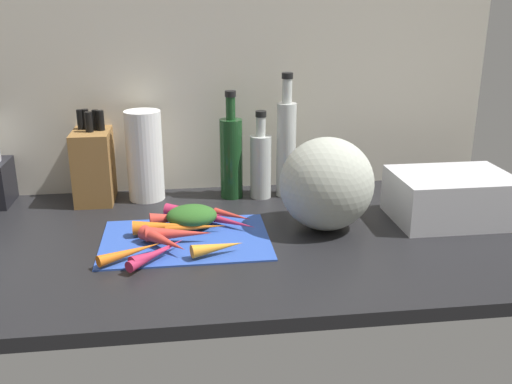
% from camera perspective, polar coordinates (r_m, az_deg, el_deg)
% --- Properties ---
extents(ground_plane, '(1.70, 0.80, 0.03)m').
position_cam_1_polar(ground_plane, '(1.41, -4.41, -4.87)').
color(ground_plane, black).
extents(wall_back, '(1.70, 0.03, 0.60)m').
position_cam_1_polar(wall_back, '(1.70, -5.44, 10.23)').
color(wall_back, beige).
rests_on(wall_back, ground_plane).
extents(cutting_board, '(0.40, 0.28, 0.01)m').
position_cam_1_polar(cutting_board, '(1.38, -6.97, -4.64)').
color(cutting_board, '#2D51B7').
rests_on(cutting_board, ground_plane).
extents(carrot_0, '(0.13, 0.15, 0.02)m').
position_cam_1_polar(carrot_0, '(1.28, -9.73, -5.93)').
color(carrot_0, '#B2264C').
rests_on(carrot_0, cutting_board).
extents(carrot_1, '(0.16, 0.05, 0.04)m').
position_cam_1_polar(carrot_1, '(1.36, -7.62, -4.11)').
color(carrot_1, red).
rests_on(carrot_1, cutting_board).
extents(carrot_2, '(0.16, 0.09, 0.03)m').
position_cam_1_polar(carrot_2, '(1.49, -6.11, -2.05)').
color(carrot_2, '#B2264C').
rests_on(carrot_2, cutting_board).
extents(carrot_3, '(0.14, 0.10, 0.03)m').
position_cam_1_polar(carrot_3, '(1.30, -12.34, -5.84)').
color(carrot_3, orange).
rests_on(carrot_3, cutting_board).
extents(carrot_4, '(0.12, 0.06, 0.03)m').
position_cam_1_polar(carrot_4, '(1.29, -3.81, -5.48)').
color(carrot_4, orange).
rests_on(carrot_4, cutting_board).
extents(carrot_5, '(0.10, 0.09, 0.03)m').
position_cam_1_polar(carrot_5, '(1.27, -10.18, -6.15)').
color(carrot_5, '#B2264C').
rests_on(carrot_5, cutting_board).
extents(carrot_6, '(0.12, 0.10, 0.02)m').
position_cam_1_polar(carrot_6, '(1.44, -2.39, -3.02)').
color(carrot_6, '#B2264C').
rests_on(carrot_6, cutting_board).
extents(carrot_7, '(0.11, 0.05, 0.03)m').
position_cam_1_polar(carrot_7, '(1.46, -8.40, -2.55)').
color(carrot_7, red).
rests_on(carrot_7, cutting_board).
extents(carrot_8, '(0.15, 0.03, 0.02)m').
position_cam_1_polar(carrot_8, '(1.41, -6.00, -3.50)').
color(carrot_8, orange).
rests_on(carrot_8, cutting_board).
extents(carrot_9, '(0.10, 0.08, 0.02)m').
position_cam_1_polar(carrot_9, '(1.48, -2.32, -2.33)').
color(carrot_9, red).
rests_on(carrot_9, cutting_board).
extents(carrot_10, '(0.12, 0.13, 0.04)m').
position_cam_1_polar(carrot_10, '(1.33, -9.13, -4.78)').
color(carrot_10, red).
rests_on(carrot_10, cutting_board).
extents(carrot_11, '(0.15, 0.04, 0.04)m').
position_cam_1_polar(carrot_11, '(1.41, -9.14, -3.39)').
color(carrot_11, orange).
rests_on(carrot_11, cutting_board).
extents(carrot_greens_pile, '(0.13, 0.10, 0.05)m').
position_cam_1_polar(carrot_greens_pile, '(1.44, -6.38, -2.36)').
color(carrot_greens_pile, '#2D6023').
rests_on(carrot_greens_pile, cutting_board).
extents(winter_squash, '(0.23, 0.22, 0.23)m').
position_cam_1_polar(winter_squash, '(1.42, 7.01, 0.79)').
color(winter_squash, '#B2B7A8').
rests_on(winter_squash, ground_plane).
extents(knife_block, '(0.10, 0.17, 0.26)m').
position_cam_1_polar(knife_block, '(1.68, -15.73, 2.66)').
color(knife_block, olive).
rests_on(knife_block, ground_plane).
extents(paper_towel_roll, '(0.10, 0.10, 0.25)m').
position_cam_1_polar(paper_towel_roll, '(1.65, -10.96, 3.54)').
color(paper_towel_roll, white).
rests_on(paper_towel_roll, ground_plane).
extents(bottle_0, '(0.06, 0.06, 0.31)m').
position_cam_1_polar(bottle_0, '(1.64, -2.47, 3.62)').
color(bottle_0, '#19421E').
rests_on(bottle_0, ground_plane).
extents(bottle_1, '(0.06, 0.06, 0.25)m').
position_cam_1_polar(bottle_1, '(1.64, 0.48, 2.82)').
color(bottle_1, silver).
rests_on(bottle_1, ground_plane).
extents(bottle_2, '(0.05, 0.05, 0.35)m').
position_cam_1_polar(bottle_2, '(1.64, 3.01, 4.60)').
color(bottle_2, silver).
rests_on(bottle_2, ground_plane).
extents(dish_rack, '(0.30, 0.22, 0.12)m').
position_cam_1_polar(dish_rack, '(1.57, 18.72, -0.47)').
color(dish_rack, silver).
rests_on(dish_rack, ground_plane).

